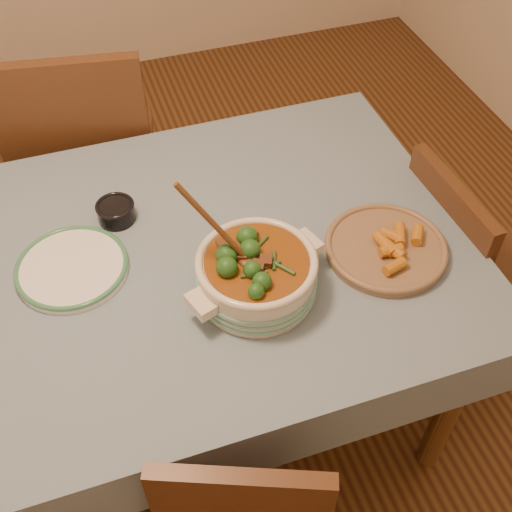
% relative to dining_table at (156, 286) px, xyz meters
% --- Properties ---
extents(floor, '(4.50, 4.50, 0.00)m').
position_rel_dining_table_xyz_m(floor, '(0.00, 0.00, -0.66)').
color(floor, '#462314').
rests_on(floor, ground).
extents(dining_table, '(1.68, 1.08, 0.76)m').
position_rel_dining_table_xyz_m(dining_table, '(0.00, 0.00, 0.00)').
color(dining_table, brown).
rests_on(dining_table, floor).
extents(stew_casserole, '(0.37, 0.36, 0.35)m').
position_rel_dining_table_xyz_m(stew_casserole, '(0.23, -0.17, 0.17)').
color(stew_casserole, beige).
rests_on(stew_casserole, dining_table).
extents(white_plate, '(0.34, 0.34, 0.03)m').
position_rel_dining_table_xyz_m(white_plate, '(-0.20, 0.04, 0.10)').
color(white_plate, white).
rests_on(white_plate, dining_table).
extents(condiment_bowl, '(0.12, 0.12, 0.06)m').
position_rel_dining_table_xyz_m(condiment_bowl, '(-0.05, 0.19, 0.12)').
color(condiment_bowl, black).
rests_on(condiment_bowl, dining_table).
extents(fried_plate, '(0.41, 0.41, 0.05)m').
position_rel_dining_table_xyz_m(fried_plate, '(0.59, -0.16, 0.11)').
color(fried_plate, '#937651').
rests_on(fried_plate, dining_table).
extents(chair_far, '(0.54, 0.54, 1.01)m').
position_rel_dining_table_xyz_m(chair_far, '(-0.09, 0.74, -0.09)').
color(chair_far, '#523019').
rests_on(chair_far, floor).
extents(chair_right, '(0.41, 0.41, 0.84)m').
position_rel_dining_table_xyz_m(chair_right, '(0.94, -0.06, -0.19)').
color(chair_right, '#523019').
rests_on(chair_right, floor).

